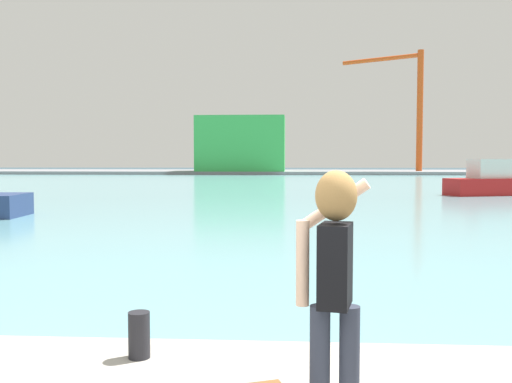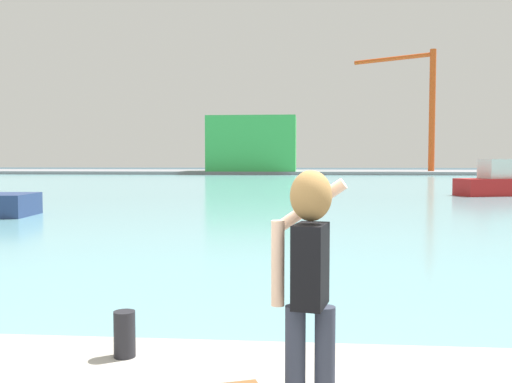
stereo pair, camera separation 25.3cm
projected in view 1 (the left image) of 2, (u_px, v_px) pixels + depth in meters
name	position (u px, v px, depth m)	size (l,w,h in m)	color
ground_plane	(288.00, 184.00, 53.41)	(220.00, 220.00, 0.00)	#334751
harbor_water	(288.00, 183.00, 55.41)	(140.00, 100.00, 0.02)	#6BA8B2
far_shore_dock	(290.00, 172.00, 95.25)	(140.00, 20.00, 0.51)	gray
person_photographer	(334.00, 270.00, 3.75)	(0.53, 0.57, 1.74)	#2D3342
harbor_bollard	(139.00, 335.00, 5.07)	(0.20, 0.20, 0.42)	black
boat_moored_2	(502.00, 182.00, 36.83)	(8.31, 4.40, 2.38)	#B21919
warehouse_left	(241.00, 144.00, 90.10)	(14.02, 8.91, 8.74)	green
port_crane	(409.00, 97.00, 91.32)	(12.45, 7.90, 19.58)	#D84C19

